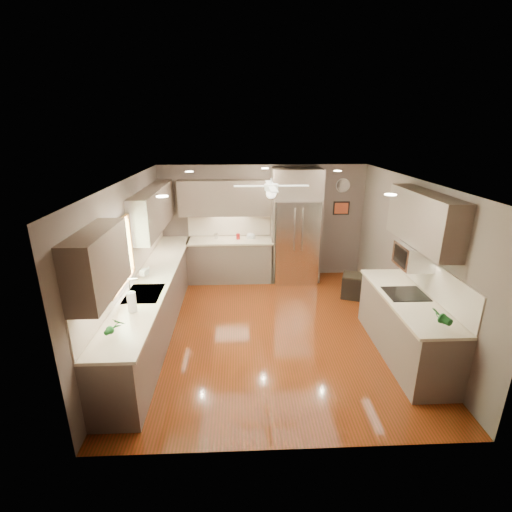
{
  "coord_description": "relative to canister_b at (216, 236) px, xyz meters",
  "views": [
    {
      "loc": [
        -0.5,
        -5.53,
        3.26
      ],
      "look_at": [
        -0.23,
        0.6,
        1.11
      ],
      "focal_mm": 26.0,
      "sensor_mm": 36.0,
      "label": 1
    }
  ],
  "objects": [
    {
      "name": "wall_right",
      "position": [
        3.27,
        -2.25,
        0.24
      ],
      "size": [
        0.0,
        5.0,
        5.0
      ],
      "primitive_type": "plane",
      "rotation": [
        1.57,
        0.0,
        -1.57
      ],
      "color": "brown",
      "rests_on": "ground"
    },
    {
      "name": "left_run",
      "position": [
        -0.93,
        -2.1,
        -0.53
      ],
      "size": [
        0.65,
        4.7,
        1.45
      ],
      "color": "brown",
      "rests_on": "ground"
    },
    {
      "name": "stool",
      "position": [
        2.77,
        -1.06,
        -0.77
      ],
      "size": [
        0.53,
        0.53,
        0.48
      ],
      "color": "black",
      "rests_on": "ground"
    },
    {
      "name": "bowl",
      "position": [
        0.76,
        -0.02,
        -0.05
      ],
      "size": [
        0.23,
        0.23,
        0.05
      ],
      "primitive_type": "imported",
      "rotation": [
        0.0,
        0.0,
        -0.21
      ],
      "color": "#BBA58C",
      "rests_on": "back_run"
    },
    {
      "name": "floor",
      "position": [
        1.02,
        -2.25,
        -1.01
      ],
      "size": [
        5.0,
        5.0,
        0.0
      ],
      "primitive_type": "plane",
      "color": "#482309",
      "rests_on": "ground"
    },
    {
      "name": "framed_print",
      "position": [
        2.77,
        0.23,
        0.54
      ],
      "size": [
        0.36,
        0.03,
        0.3
      ],
      "color": "black",
      "rests_on": "wall_back"
    },
    {
      "name": "microwave",
      "position": [
        3.05,
        -2.8,
        0.47
      ],
      "size": [
        0.43,
        0.55,
        0.34
      ],
      "color": "silver",
      "rests_on": "wall_right"
    },
    {
      "name": "ceiling",
      "position": [
        1.02,
        -2.25,
        1.49
      ],
      "size": [
        5.0,
        5.0,
        0.0
      ],
      "primitive_type": "plane",
      "rotation": [
        3.14,
        0.0,
        0.0
      ],
      "color": "white",
      "rests_on": "ground"
    },
    {
      "name": "wall_front",
      "position": [
        1.02,
        -4.75,
        0.24
      ],
      "size": [
        4.5,
        0.0,
        4.5
      ],
      "primitive_type": "plane",
      "rotation": [
        -1.57,
        0.0,
        0.0
      ],
      "color": "brown",
      "rests_on": "ground"
    },
    {
      "name": "sink",
      "position": [
        -0.91,
        -2.75,
        -0.1
      ],
      "size": [
        0.5,
        0.7,
        0.32
      ],
      "color": "silver",
      "rests_on": "left_run"
    },
    {
      "name": "window",
      "position": [
        -1.2,
        -2.75,
        0.54
      ],
      "size": [
        0.05,
        1.12,
        0.92
      ],
      "color": "#BFF2B2",
      "rests_on": "wall_left"
    },
    {
      "name": "recessed_lights",
      "position": [
        0.98,
        -1.85,
        1.48
      ],
      "size": [
        2.84,
        3.14,
        0.01
      ],
      "color": "white",
      "rests_on": "ceiling"
    },
    {
      "name": "potted_plant_right",
      "position": [
        2.94,
        -3.91,
        0.08
      ],
      "size": [
        0.2,
        0.18,
        0.3
      ],
      "primitive_type": "imported",
      "rotation": [
        0.0,
        0.0,
        0.39
      ],
      "color": "#19581F",
      "rests_on": "right_run"
    },
    {
      "name": "canister_d",
      "position": [
        0.48,
        -0.03,
        -0.01
      ],
      "size": [
        0.11,
        0.11,
        0.12
      ],
      "primitive_type": "cylinder",
      "rotation": [
        0.0,
        0.0,
        -0.38
      ],
      "color": "maroon",
      "rests_on": "back_run"
    },
    {
      "name": "wall_left",
      "position": [
        -1.23,
        -2.25,
        0.24
      ],
      "size": [
        0.0,
        5.0,
        5.0
      ],
      "primitive_type": "plane",
      "rotation": [
        1.57,
        0.0,
        1.57
      ],
      "color": "brown",
      "rests_on": "ground"
    },
    {
      "name": "paper_towel",
      "position": [
        -0.91,
        -3.32,
        0.07
      ],
      "size": [
        0.12,
        0.12,
        0.29
      ],
      "color": "white",
      "rests_on": "left_run"
    },
    {
      "name": "right_run",
      "position": [
        2.95,
        -3.05,
        -0.53
      ],
      "size": [
        0.7,
        2.2,
        1.45
      ],
      "color": "brown",
      "rests_on": "ground"
    },
    {
      "name": "ceiling_fan",
      "position": [
        1.02,
        -1.95,
        1.32
      ],
      "size": [
        1.18,
        1.18,
        0.32
      ],
      "color": "white",
      "rests_on": "ceiling"
    },
    {
      "name": "potted_plant_left",
      "position": [
        -0.92,
        -3.98,
        0.09
      ],
      "size": [
        0.19,
        0.16,
        0.31
      ],
      "primitive_type": "imported",
      "rotation": [
        0.0,
        0.0,
        -0.32
      ],
      "color": "#19581F",
      "rests_on": "left_run"
    },
    {
      "name": "uppers",
      "position": [
        0.28,
        -1.54,
        0.86
      ],
      "size": [
        4.5,
        4.7,
        0.95
      ],
      "color": "brown",
      "rests_on": "wall_left"
    },
    {
      "name": "refrigerator",
      "position": [
        1.72,
        -0.1,
        0.18
      ],
      "size": [
        1.06,
        0.75,
        2.45
      ],
      "color": "silver",
      "rests_on": "ground"
    },
    {
      "name": "wall_back",
      "position": [
        1.02,
        0.25,
        0.24
      ],
      "size": [
        4.5,
        0.0,
        4.5
      ],
      "primitive_type": "plane",
      "rotation": [
        1.57,
        0.0,
        0.0
      ],
      "color": "brown",
      "rests_on": "ground"
    },
    {
      "name": "soap_bottle",
      "position": [
        -1.03,
        -2.15,
        0.03
      ],
      "size": [
        0.12,
        0.12,
        0.21
      ],
      "primitive_type": "imported",
      "rotation": [
        0.0,
        0.0,
        -0.34
      ],
      "color": "white",
      "rests_on": "left_run"
    },
    {
      "name": "back_run",
      "position": [
        0.3,
        -0.05,
        -0.53
      ],
      "size": [
        1.85,
        0.65,
        1.45
      ],
      "color": "brown",
      "rests_on": "ground"
    },
    {
      "name": "wall_clock",
      "position": [
        2.77,
        0.23,
        1.04
      ],
      "size": [
        0.3,
        0.03,
        0.3
      ],
      "color": "white",
      "rests_on": "wall_back"
    },
    {
      "name": "canister_b",
      "position": [
        0.0,
        0.0,
        0.0
      ],
      "size": [
        0.08,
        0.08,
        0.12
      ],
      "primitive_type": "cylinder",
      "rotation": [
        0.0,
        0.0,
        -0.03
      ],
      "color": "silver",
      "rests_on": "back_run"
    }
  ]
}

